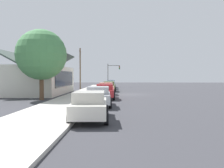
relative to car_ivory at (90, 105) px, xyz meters
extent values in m
plane|color=#38383D|center=(18.65, -2.84, -0.82)|extent=(120.00, 120.00, 0.00)
cube|color=beige|center=(18.65, 2.76, -0.74)|extent=(60.00, 4.20, 0.16)
cube|color=silver|center=(0.11, 0.01, -0.14)|extent=(4.78, 2.04, 0.70)
cube|color=beige|center=(-0.36, -0.02, 0.49)|extent=(2.33, 1.70, 0.56)
cylinder|color=black|center=(1.52, 0.98, -0.49)|extent=(0.67, 0.25, 0.66)
cylinder|color=black|center=(1.61, -0.82, -0.49)|extent=(0.67, 0.25, 0.66)
cylinder|color=black|center=(-1.39, 0.83, -0.49)|extent=(0.67, 0.25, 0.66)
cylinder|color=black|center=(-1.29, -0.97, -0.49)|extent=(0.67, 0.25, 0.66)
cube|color=silver|center=(6.19, 0.04, -0.14)|extent=(4.71, 2.09, 0.70)
cube|color=#A0A2A6|center=(5.73, 0.01, 0.49)|extent=(2.30, 1.74, 0.56)
cylinder|color=black|center=(7.57, 1.04, -0.49)|extent=(0.67, 0.25, 0.66)
cylinder|color=black|center=(7.67, -0.82, -0.49)|extent=(0.67, 0.25, 0.66)
cylinder|color=black|center=(4.71, 0.89, -0.49)|extent=(0.67, 0.25, 0.66)
cylinder|color=black|center=(4.80, -0.96, -0.49)|extent=(0.67, 0.25, 0.66)
cube|color=red|center=(12.43, -0.19, -0.14)|extent=(4.67, 1.90, 0.70)
cube|color=#A9272B|center=(11.96, -0.19, 0.49)|extent=(2.25, 1.65, 0.56)
cylinder|color=black|center=(13.86, 0.75, -0.49)|extent=(0.66, 0.23, 0.66)
cylinder|color=black|center=(13.88, -1.09, -0.49)|extent=(0.66, 0.23, 0.66)
cylinder|color=black|center=(10.98, 0.72, -0.49)|extent=(0.66, 0.23, 0.66)
cylinder|color=black|center=(11.00, -1.12, -0.49)|extent=(0.66, 0.23, 0.66)
cube|color=#EA8C75|center=(18.13, -0.03, -0.14)|extent=(4.86, 1.87, 0.70)
cube|color=tan|center=(17.65, -0.02, 0.49)|extent=(2.36, 1.59, 0.56)
cylinder|color=black|center=(19.64, 0.79, -0.49)|extent=(0.67, 0.24, 0.66)
cylinder|color=black|center=(19.59, -0.94, -0.49)|extent=(0.67, 0.24, 0.66)
cylinder|color=black|center=(16.66, 0.88, -0.49)|extent=(0.67, 0.24, 0.66)
cylinder|color=black|center=(16.61, -0.85, -0.49)|extent=(0.67, 0.24, 0.66)
cube|color=olive|center=(24.71, -0.16, -0.14)|extent=(4.82, 1.89, 0.70)
cube|color=#61683C|center=(24.23, -0.15, 0.49)|extent=(2.32, 1.64, 0.56)
cylinder|color=black|center=(26.21, 0.75, -0.49)|extent=(0.66, 0.23, 0.66)
cylinder|color=black|center=(26.19, -1.09, -0.49)|extent=(0.66, 0.23, 0.66)
cylinder|color=black|center=(23.23, 0.78, -0.49)|extent=(0.66, 0.23, 0.66)
cylinder|color=black|center=(23.21, -1.06, -0.49)|extent=(0.66, 0.23, 0.66)
cube|color=#9ED1BC|center=(30.73, -0.01, -0.14)|extent=(4.39, 2.00, 0.70)
cube|color=#86B1A0|center=(30.30, 0.00, 0.49)|extent=(2.13, 1.70, 0.56)
cylinder|color=black|center=(32.10, 0.88, -0.49)|extent=(0.67, 0.24, 0.66)
cylinder|color=black|center=(32.04, -0.98, -0.49)|extent=(0.67, 0.24, 0.66)
cylinder|color=black|center=(29.42, 0.96, -0.49)|extent=(0.67, 0.24, 0.66)
cylinder|color=black|center=(29.36, -0.90, -0.49)|extent=(0.67, 0.24, 0.66)
cube|color=navy|center=(36.99, -0.04, -0.14)|extent=(4.84, 1.79, 0.70)
cube|color=navy|center=(36.51, -0.04, 0.49)|extent=(2.33, 1.56, 0.56)
cylinder|color=black|center=(38.48, 0.85, -0.49)|extent=(0.66, 0.23, 0.66)
cylinder|color=black|center=(38.50, -0.89, -0.49)|extent=(0.66, 0.23, 0.66)
cylinder|color=black|center=(35.49, 0.82, -0.49)|extent=(0.66, 0.23, 0.66)
cylinder|color=black|center=(35.51, -0.92, -0.49)|extent=(0.66, 0.23, 0.66)
cube|color=silver|center=(19.65, 9.16, 1.03)|extent=(12.98, 6.85, 3.70)
cube|color=black|center=(19.65, 5.70, 1.22)|extent=(10.38, 0.08, 2.07)
cube|color=#3F4C47|center=(19.65, 7.45, 3.79)|extent=(13.58, 3.72, 2.08)
cube|color=#3F4C47|center=(19.65, 10.88, 3.79)|extent=(13.58, 3.72, 2.08)
cylinder|color=brown|center=(11.05, 6.18, 0.77)|extent=(0.44, 0.44, 3.17)
sphere|color=#47844C|center=(11.05, 6.18, 3.75)|extent=(5.08, 5.08, 5.08)
cylinder|color=#383833|center=(41.43, 0.76, 1.78)|extent=(0.14, 0.14, 5.20)
cylinder|color=#383833|center=(41.43, -0.54, 3.98)|extent=(0.10, 2.60, 0.10)
cube|color=black|center=(41.43, -1.84, 3.53)|extent=(0.28, 0.24, 0.80)
sphere|color=red|center=(41.28, -1.84, 3.79)|extent=(0.16, 0.16, 0.16)
sphere|color=yellow|center=(41.28, -1.84, 3.53)|extent=(0.16, 0.16, 0.16)
sphere|color=green|center=(41.28, -1.84, 3.27)|extent=(0.16, 0.16, 0.16)
cylinder|color=brown|center=(30.74, 5.36, 2.93)|extent=(0.24, 0.24, 7.50)
cube|color=brown|center=(30.74, 5.36, 6.08)|extent=(1.80, 0.12, 0.12)
cylinder|color=red|center=(25.25, 1.36, -0.38)|extent=(0.22, 0.22, 0.55)
sphere|color=red|center=(25.25, 1.36, -0.04)|extent=(0.18, 0.18, 0.18)
camera|label=1|loc=(-13.11, -1.56, 1.60)|focal=38.76mm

